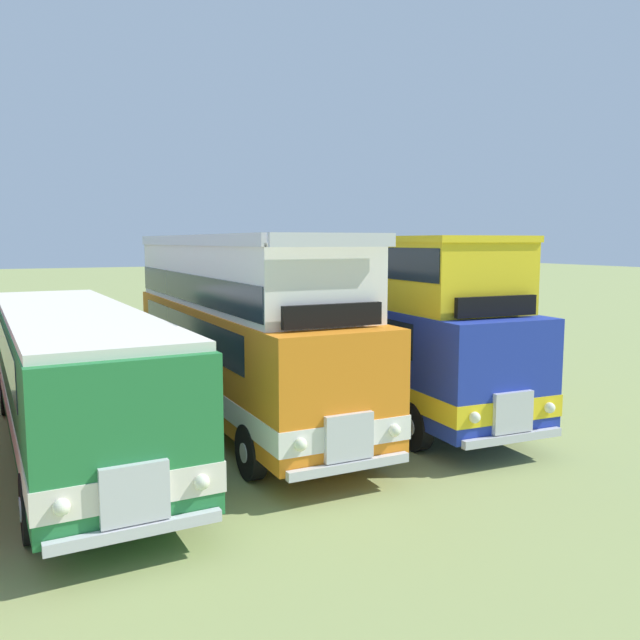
# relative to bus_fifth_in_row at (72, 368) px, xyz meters

# --- Properties ---
(bus_fifth_in_row) EXTENTS (2.99, 11.71, 2.99)m
(bus_fifth_in_row) POSITION_rel_bus_fifth_in_row_xyz_m (0.00, 0.00, 0.00)
(bus_fifth_in_row) COLOR #237538
(bus_fifth_in_row) RESTS_ON ground
(bus_sixth_in_row) EXTENTS (2.69, 10.93, 4.52)m
(bus_sixth_in_row) POSITION_rel_bus_fifth_in_row_xyz_m (3.87, 0.68, 0.60)
(bus_sixth_in_row) COLOR orange
(bus_sixth_in_row) RESTS_ON ground
(bus_seventh_in_row) EXTENTS (2.99, 10.96, 4.49)m
(bus_seventh_in_row) POSITION_rel_bus_fifth_in_row_xyz_m (7.75, 0.69, 0.71)
(bus_seventh_in_row) COLOR #1E339E
(bus_seventh_in_row) RESTS_ON ground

